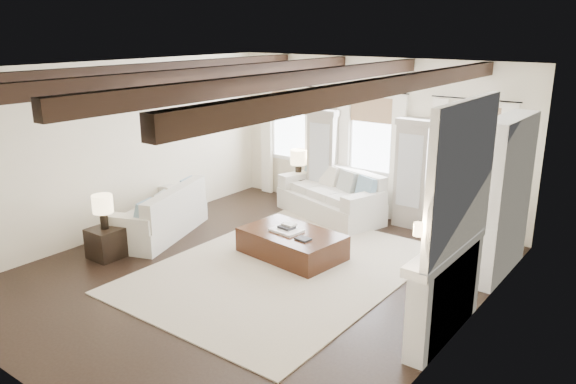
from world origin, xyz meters
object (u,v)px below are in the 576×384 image
Objects in this scene: ottoman at (292,244)px; side_table_back at (298,191)px; sofa_left at (161,216)px; side_table_front at (106,243)px; sofa_back at (333,197)px.

side_table_back reaches higher than ottoman.
sofa_left is 1.28m from side_table_front.
ottoman is at bearing -56.21° from side_table_back.
side_table_front is at bearing -86.96° from sofa_left.
sofa_back is 3.47m from sofa_left.
sofa_back is at bearing 55.97° from sofa_left.
ottoman is 2.96m from side_table_back.
side_table_front is at bearing -114.33° from sofa_back.
ottoman is at bearing 37.72° from side_table_front.
side_table_back is at bearing 73.82° from sofa_left.
sofa_left is 3.96× the size of side_table_back.
side_table_front is at bearing -100.79° from side_table_back.
side_table_back is (-1.65, 2.46, 0.08)m from ottoman.
side_table_back is (0.84, 4.38, 0.04)m from side_table_front.
sofa_left is 2.64m from ottoman.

